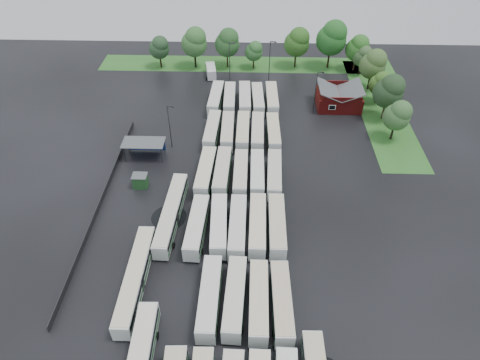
{
  "coord_description": "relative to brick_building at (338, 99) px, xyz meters",
  "views": [
    {
      "loc": [
        3.83,
        -46.24,
        51.53
      ],
      "look_at": [
        2.0,
        12.0,
        2.5
      ],
      "focal_mm": 32.0,
      "sensor_mm": 36.0,
      "label": 1
    }
  ],
  "objects": [
    {
      "name": "bus_r3c4",
      "position": [
        -15.79,
        -28.17,
        -0.02
      ],
      "size": [
        2.96,
        12.14,
        3.36
      ],
      "rotation": [
        0.0,
        0.0,
        -0.03
      ],
      "color": "silver",
      "rests_on": "ground"
    },
    {
      "name": "bus_r1c3",
      "position": [
        -18.71,
        -55.36,
        -0.02
      ],
      "size": [
        2.65,
        12.07,
        3.36
      ],
      "rotation": [
        0.0,
        0.0,
        -0.01
      ],
      "color": "silver",
      "rests_on": "ground"
    },
    {
      "name": "brick_building",
      "position": [
        0.0,
        0.0,
        0.0
      ],
      "size": [
        10.07,
        8.6,
        5.39
      ],
      "color": "maroon",
      "rests_on": "ground"
    },
    {
      "name": "minibus",
      "position": [
        -31.02,
        14.57,
        -0.37
      ],
      "size": [
        3.24,
        6.46,
        2.7
      ],
      "rotation": [
        0.0,
        0.0,
        0.16
      ],
      "color": "white",
      "rests_on": "ground"
    },
    {
      "name": "bus_r3c1",
      "position": [
        -25.36,
        -27.79,
        0.01
      ],
      "size": [
        2.95,
        12.35,
        3.42
      ],
      "rotation": [
        0.0,
        0.0,
        -0.03
      ],
      "color": "silver",
      "rests_on": "ground"
    },
    {
      "name": "lamp_post_nw",
      "position": [
        -36.34,
        -17.49,
        3.7
      ],
      "size": [
        1.48,
        0.29,
        9.59
      ],
      "color": "#2D2D30",
      "rests_on": "ground"
    },
    {
      "name": "bus_r4c0",
      "position": [
        -28.33,
        -14.08,
        -0.01
      ],
      "size": [
        3.01,
        12.22,
        3.38
      ],
      "rotation": [
        0.0,
        0.0,
        -0.04
      ],
      "color": "silver",
      "rests_on": "ground"
    },
    {
      "name": "tree_east_0",
      "position": [
        9.51,
        -13.35,
        4.03
      ],
      "size": [
        5.53,
        5.53,
        9.16
      ],
      "color": "black",
      "rests_on": "ground"
    },
    {
      "name": "tree_north_4",
      "position": [
        -8.48,
        20.73,
        5.22
      ],
      "size": [
        6.65,
        6.65,
        11.01
      ],
      "color": "black",
      "rests_on": "ground"
    },
    {
      "name": "artic_bus_west_c",
      "position": [
        -36.17,
        -52.09,
        -0.05
      ],
      "size": [
        2.51,
        17.66,
        3.28
      ],
      "rotation": [
        0.0,
        0.0,
        0.0
      ],
      "color": "silver",
      "rests_on": "ground"
    },
    {
      "name": "tree_north_1",
      "position": [
        -35.49,
        19.58,
        5.39
      ],
      "size": [
        6.81,
        6.81,
        11.28
      ],
      "color": "black",
      "rests_on": "ground"
    },
    {
      "name": "bus_r5c0",
      "position": [
        -28.58,
        -0.62,
        0.03
      ],
      "size": [
        3.15,
        12.5,
        3.45
      ],
      "rotation": [
        0.0,
        0.0,
        -0.04
      ],
      "color": "silver",
      "rests_on": "ground"
    },
    {
      "name": "bus_r3c0",
      "position": [
        -28.43,
        -28.02,
        0.04
      ],
      "size": [
        3.2,
        12.53,
        3.46
      ],
      "rotation": [
        0.0,
        0.0,
        -0.05
      ],
      "color": "silver",
      "rests_on": "ground"
    },
    {
      "name": "grass_strip_east",
      "position": [
        10.0,
        0.03,
        -1.86
      ],
      "size": [
        10.0,
        50.0,
        0.01
      ],
      "primitive_type": "cube",
      "color": "#2D6A23",
      "rests_on": "ground"
    },
    {
      "name": "tree_north_3",
      "position": [
        -19.79,
        19.56,
        3.08
      ],
      "size": [
        4.64,
        4.64,
        7.69
      ],
      "color": "black",
      "rests_on": "ground"
    },
    {
      "name": "bus_r5c3",
      "position": [
        -18.8,
        -0.62,
        -0.04
      ],
      "size": [
        3.09,
        12.02,
        3.32
      ],
      "rotation": [
        0.0,
        0.0,
        0.05
      ],
      "color": "silver",
      "rests_on": "ground"
    },
    {
      "name": "bus_r2c3",
      "position": [
        -18.86,
        -41.28,
        0.03
      ],
      "size": [
        2.82,
        12.45,
        3.46
      ],
      "rotation": [
        0.0,
        0.0,
        -0.01
      ],
      "color": "silver",
      "rests_on": "ground"
    },
    {
      "name": "tree_north_2",
      "position": [
        -26.85,
        20.15,
        5.09
      ],
      "size": [
        6.52,
        6.52,
        10.8
      ],
      "color": "black",
      "rests_on": "ground"
    },
    {
      "name": "bus_r1c1",
      "position": [
        -25.37,
        -54.98,
        0.03
      ],
      "size": [
        2.74,
        12.4,
        3.45
      ],
      "rotation": [
        0.0,
        0.0,
        -0.01
      ],
      "color": "silver",
      "rests_on": "ground"
    },
    {
      "name": "utility_hut",
      "position": [
        -40.2,
        -30.17,
        -0.55
      ],
      "size": [
        2.7,
        2.2,
        2.62
      ],
      "color": "#1C4A1F",
      "rests_on": "ground"
    },
    {
      "name": "bus_r2c4",
      "position": [
        -15.77,
        -41.25,
        0.03
      ],
      "size": [
        2.67,
        12.37,
        3.44
      ],
      "rotation": [
        0.0,
        0.0,
        -0.0
      ],
      "color": "silver",
      "rests_on": "ground"
    },
    {
      "name": "bus_r4c1",
      "position": [
        -25.1,
        -14.17,
        -0.05
      ],
      "size": [
        2.68,
        11.88,
        3.3
      ],
      "rotation": [
        0.0,
        0.0,
        0.01
      ],
      "color": "silver",
      "rests_on": "ground"
    },
    {
      "name": "bus_r3c2",
      "position": [
        -21.97,
        -28.12,
        -0.07
      ],
      "size": [
        2.53,
        11.76,
        3.27
      ],
      "rotation": [
        0.0,
        0.0,
        -0.0
      ],
      "color": "silver",
      "rests_on": "ground"
    },
    {
      "name": "puddle_3",
      "position": [
        -21.36,
        -43.02,
        -1.86
      ],
      "size": [
        5.11,
        5.11,
        0.01
      ],
      "primitive_type": "cylinder",
      "color": "black",
      "rests_on": "ground"
    },
    {
      "name": "bus_r5c2",
      "position": [
        -21.83,
        -0.6,
        0.04
      ],
      "size": [
        3.04,
        12.5,
        3.46
      ],
      "rotation": [
        0.0,
        0.0,
        0.03
      ],
      "color": "silver",
      "rests_on": "ground"
    },
    {
      "name": "wash_shed",
      "position": [
        -41.2,
        -20.74,
        1.12
      ],
      "size": [
        8.2,
        4.2,
        3.58
      ],
      "color": "#2D2D30",
      "rests_on": "ground"
    },
    {
      "name": "tree_east_3",
      "position": [
        8.99,
        8.66,
        4.89
      ],
      "size": [
        6.34,
        6.34,
        10.5
      ],
      "color": "black",
      "rests_on": "ground"
    },
    {
      "name": "tree_north_0",
      "position": [
        -44.93,
        19.43,
        3.79
      ],
      "size": [
        5.32,
        5.32,
        8.81
      ],
      "color": "black",
      "rests_on": "ground"
    },
    {
      "name": "tree_north_6",
      "position": [
        7.14,
        19.1,
        4.49
      ],
      "size": [
        5.97,
        5.97,
        9.89
      ],
      "color": "black",
      "rests_on": "ground"
    },
    {
      "name": "tree_north_5",
      "position": [
        0.45,
        20.55,
        6.55
      ],
      "size": [
        7.89,
        7.89,
        13.07
      ],
      "color": "black",
      "rests_on": "ground"
    },
    {
      "name": "grass_strip_north",
      "position": [
        -22.0,
        22.03,
        -1.86
      ],
      "size": [
        80.0,
        10.0,
        0.01
      ],
      "primitive_type": "cube",
      "color": "#2D6A23",
      "rests_on": "ground"
    },
    {
      "name": "bus_r4c4",
      "position": [
        -15.57,
        -14.49,
        -0.05
      ],
      "size": [
        2.8,
        11.91,
        3.3
      ],
      "rotation": [
        0.0,
        0.0,
        0.02
      ],
      "color": "silver",
      "rests_on": "ground"
    },
    {
      "name": "tree_east_2",
      "position": [
        9.43,
        1.87,
        3.27
      ],
      "size": [
        4.83,
        4.83,
        7.99
      ],
      "color": "#3B2214",
      "rests_on": "ground"
    },
    {
      "name": "bus_r2c0",
      "position": [
        -28.56,
        -41.78,
        0.0
      ],
      "size": [
        3.12,
        12.31,
        3.4
      ],
      "rotation": [
        0.0,
        0.0,
        -0.04
      ],
      "color": "silver",
      "rests_on": "ground"
    },
    {
      "name": "lamp_post_ne",
      "position": [
        -5.79,
        -2.3,
        3.82
      ],
      "size": [
        1.51,
        0.29,
        9.79
      ],
      "color": "#2D2D30",
      "rests_on": "ground"
    },
    {
      "name": "bus_r4c3",
      "position": [
        -18.84,
        -14.34,
        -0.04
      ],
      "size": [
        2.68,
        11.96,
        3.32
      ],
      "rotation": [
        0.0,
        0.0,
        -0.01
      ],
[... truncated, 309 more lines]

